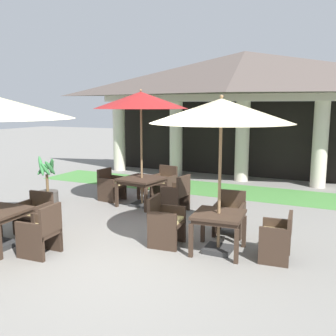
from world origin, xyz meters
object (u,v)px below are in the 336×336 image
object	(u,v)px
patio_chair_mid_left_east	(41,233)
patio_chair_mid_right_west	(111,186)
patio_chair_mid_right_east	(177,195)
patio_chair_near_foreground_north	(230,215)
potted_palm_left_edge	(48,190)
patio_chair_mid_left_north	(35,213)
patio_table_mid_right	(142,182)
patio_umbrella_near_foreground	(221,112)
patio_umbrella_mid_right	(141,101)
patio_table_near_foreground	(219,219)
patio_chair_mid_right_north	(164,183)
patio_chair_near_foreground_east	(277,237)
patio_chair_near_foreground_west	(165,223)
terracotta_urn	(144,187)

from	to	relation	value
patio_chair_mid_left_east	patio_chair_mid_right_west	world-z (taller)	patio_chair_mid_left_east
patio_chair_mid_left_east	patio_chair_mid_right_east	distance (m)	3.60
patio_chair_near_foreground_north	potted_palm_left_edge	size ratio (longest dim) A/B	0.67
patio_chair_mid_left_north	patio_table_mid_right	bearing A→B (deg)	-113.77
patio_table_mid_right	patio_umbrella_near_foreground	bearing A→B (deg)	-38.11
patio_chair_near_foreground_north	patio_umbrella_mid_right	xyz separation A→B (m)	(-2.66, 1.16, 2.27)
patio_table_near_foreground	patio_umbrella_near_foreground	size ratio (longest dim) A/B	0.34
patio_umbrella_near_foreground	patio_table_mid_right	xyz separation A→B (m)	(-2.75, 2.16, -1.82)
patio_umbrella_mid_right	patio_chair_mid_right_east	distance (m)	2.47
patio_chair_mid_left_east	patio_chair_mid_right_north	size ratio (longest dim) A/B	1.03
patio_chair_near_foreground_east	patio_chair_near_foreground_west	xyz separation A→B (m)	(-1.99, -0.18, 0.03)
patio_umbrella_near_foreground	patio_chair_mid_right_north	size ratio (longest dim) A/B	3.13
patio_table_mid_right	patio_table_near_foreground	bearing A→B (deg)	-38.11
patio_chair_near_foreground_east	patio_chair_near_foreground_west	distance (m)	2.00
patio_umbrella_mid_right	terracotta_urn	xyz separation A→B (m)	(-0.66, 1.32, -2.49)
patio_umbrella_near_foreground	patio_umbrella_mid_right	xyz separation A→B (m)	(-2.75, 2.16, 0.21)
patio_chair_near_foreground_west	patio_chair_mid_right_east	bearing A→B (deg)	-166.54
patio_table_near_foreground	patio_chair_mid_right_east	world-z (taller)	patio_chair_mid_right_east
patio_chair_near_foreground_north	patio_chair_mid_right_west	bearing A→B (deg)	-24.38
patio_chair_mid_left_east	patio_table_near_foreground	bearing A→B (deg)	-66.04
patio_chair_near_foreground_east	patio_chair_mid_left_north	xyz separation A→B (m)	(-4.72, -0.65, -0.01)
patio_chair_mid_left_north	patio_chair_mid_right_north	xyz separation A→B (m)	(1.11, 3.76, 0.03)
patio_chair_near_foreground_north	terracotta_urn	distance (m)	4.15
patio_table_near_foreground	patio_umbrella_near_foreground	bearing A→B (deg)	0.00
patio_chair_mid_right_east	patio_chair_mid_right_west	bearing A→B (deg)	90.00
patio_umbrella_mid_right	patio_chair_near_foreground_north	bearing A→B (deg)	-23.51
patio_table_near_foreground	patio_chair_mid_right_north	world-z (taller)	patio_chair_mid_right_north
patio_table_near_foreground	patio_umbrella_near_foreground	distance (m)	1.84
terracotta_urn	patio_table_mid_right	bearing A→B (deg)	-63.25
patio_umbrella_near_foreground	patio_chair_near_foreground_north	distance (m)	2.29
patio_umbrella_mid_right	terracotta_urn	world-z (taller)	patio_umbrella_mid_right
patio_chair_mid_right_east	terracotta_urn	size ratio (longest dim) A/B	2.19
patio_table_near_foreground	patio_chair_mid_right_east	xyz separation A→B (m)	(-1.71, 2.02, -0.18)
patio_chair_near_foreground_east	patio_umbrella_mid_right	size ratio (longest dim) A/B	0.27
patio_chair_mid_right_east	patio_chair_mid_left_east	bearing A→B (deg)	171.25
patio_table_near_foreground	terracotta_urn	size ratio (longest dim) A/B	2.21
patio_chair_near_foreground_west	patio_chair_mid_right_east	distance (m)	2.23
patio_chair_near_foreground_west	patio_chair_mid_right_north	xyz separation A→B (m)	(-1.61, 3.29, -0.02)
patio_chair_near_foreground_west	potted_palm_left_edge	world-z (taller)	potted_palm_left_edge
patio_umbrella_near_foreground	patio_chair_mid_right_north	xyz separation A→B (m)	(-2.61, 3.20, -2.04)
patio_table_near_foreground	patio_chair_mid_right_north	xyz separation A→B (m)	(-2.61, 3.20, -0.19)
patio_chair_near_foreground_east	patio_chair_mid_right_east	bearing A→B (deg)	49.34
terracotta_urn	patio_chair_mid_left_north	bearing A→B (deg)	-94.44
patio_chair_near_foreground_east	patio_chair_mid_right_west	xyz separation A→B (m)	(-4.78, 2.20, -0.00)
patio_chair_mid_left_east	patio_chair_mid_left_north	xyz separation A→B (m)	(-1.01, 0.88, -0.02)
patio_chair_near_foreground_west	patio_chair_mid_left_east	size ratio (longest dim) A/B	1.01
patio_umbrella_near_foreground	potted_palm_left_edge	distance (m)	5.68
patio_chair_near_foreground_west	patio_chair_mid_right_north	distance (m)	3.66
patio_table_near_foreground	patio_table_mid_right	world-z (taller)	patio_table_mid_right
patio_chair_mid_left_north	patio_umbrella_mid_right	size ratio (longest dim) A/B	0.27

